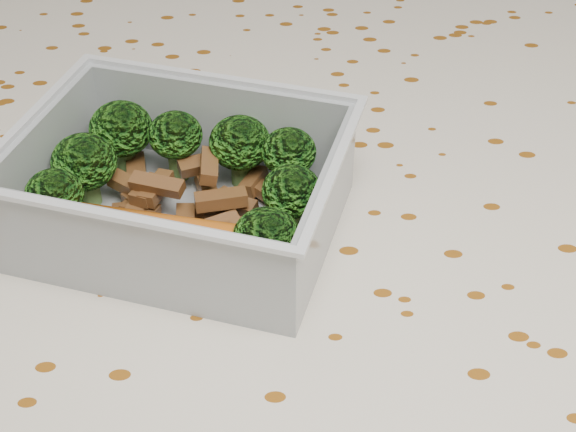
{
  "coord_description": "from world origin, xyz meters",
  "views": [
    {
      "loc": [
        -0.0,
        -0.3,
        1.03
      ],
      "look_at": [
        -0.0,
        -0.01,
        0.78
      ],
      "focal_mm": 50.0,
      "sensor_mm": 36.0,
      "label": 1
    }
  ],
  "objects": [
    {
      "name": "dining_table",
      "position": [
        0.0,
        0.0,
        0.67
      ],
      "size": [
        1.4,
        0.9,
        0.75
      ],
      "color": "brown",
      "rests_on": "ground"
    },
    {
      "name": "tablecloth",
      "position": [
        0.0,
        0.0,
        0.72
      ],
      "size": [
        1.46,
        0.96,
        0.19
      ],
      "color": "silver",
      "rests_on": "dining_table"
    },
    {
      "name": "lunch_container",
      "position": [
        -0.05,
        0.02,
        0.78
      ],
      "size": [
        0.19,
        0.16,
        0.06
      ],
      "color": "#B6BDC3",
      "rests_on": "tablecloth"
    },
    {
      "name": "broccoli_florets",
      "position": [
        -0.05,
        0.03,
        0.79
      ],
      "size": [
        0.14,
        0.12,
        0.04
      ],
      "color": "#608C3F",
      "rests_on": "lunch_container"
    },
    {
      "name": "meat_pile",
      "position": [
        -0.05,
        0.02,
        0.77
      ],
      "size": [
        0.1,
        0.08,
        0.03
      ],
      "color": "brown",
      "rests_on": "lunch_container"
    },
    {
      "name": "sausage",
      "position": [
        -0.06,
        -0.02,
        0.78
      ],
      "size": [
        0.14,
        0.05,
        0.02
      ],
      "color": "#BC5814",
      "rests_on": "lunch_container"
    }
  ]
}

